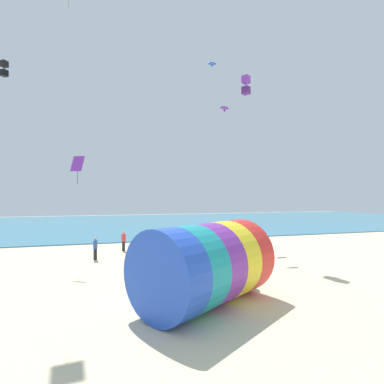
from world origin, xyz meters
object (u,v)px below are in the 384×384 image
(giant_inflatable_tube, at_px, (206,264))
(kite_black_box, at_px, (4,68))
(kite_purple_diamond, at_px, (78,164))
(bystander_far_left, at_px, (95,248))
(kite_purple_parafoil, at_px, (224,108))
(bystander_near_water, at_px, (185,244))
(kite_purple_box, at_px, (246,85))
(kite_blue_parafoil, at_px, (212,64))
(cooler_box, at_px, (234,290))
(kite_handler, at_px, (246,269))
(bystander_mid_beach, at_px, (124,241))

(giant_inflatable_tube, distance_m, kite_black_box, 20.09)
(kite_purple_diamond, distance_m, bystander_far_left, 5.97)
(giant_inflatable_tube, height_order, kite_purple_parafoil, kite_purple_parafoil)
(bystander_far_left, bearing_deg, kite_black_box, 163.59)
(kite_black_box, height_order, bystander_far_left, kite_black_box)
(bystander_near_water, bearing_deg, kite_purple_parafoil, 47.37)
(kite_purple_parafoil, height_order, kite_purple_box, kite_purple_box)
(kite_purple_parafoil, distance_m, kite_purple_diamond, 16.05)
(kite_blue_parafoil, bearing_deg, bystander_near_water, -125.81)
(bystander_near_water, xyz_separation_m, cooler_box, (0.05, -8.57, -0.75))
(kite_black_box, distance_m, cooler_box, 21.39)
(kite_purple_parafoil, distance_m, cooler_box, 20.48)
(giant_inflatable_tube, xyz_separation_m, kite_handler, (2.76, 1.87, -0.84))
(kite_purple_box, height_order, kite_blue_parafoil, kite_blue_parafoil)
(bystander_mid_beach, distance_m, bystander_far_left, 3.55)
(kite_handler, relative_size, bystander_mid_beach, 1.03)
(kite_purple_parafoil, xyz_separation_m, bystander_far_left, (-11.96, -5.41, -12.36))
(kite_blue_parafoil, relative_size, cooler_box, 1.76)
(giant_inflatable_tube, xyz_separation_m, kite_purple_diamond, (-5.72, 9.13, 4.87))
(kite_black_box, bearing_deg, bystander_far_left, -16.41)
(kite_black_box, relative_size, bystander_far_left, 0.73)
(bystander_near_water, bearing_deg, bystander_far_left, 172.62)
(bystander_mid_beach, height_order, bystander_far_left, bystander_mid_beach)
(bystander_near_water, bearing_deg, bystander_mid_beach, 138.35)
(kite_handler, xyz_separation_m, kite_black_box, (-13.59, 10.28, 12.60))
(bystander_near_water, height_order, bystander_far_left, bystander_near_water)
(cooler_box, bearing_deg, bystander_near_water, 90.31)
(kite_purple_diamond, bearing_deg, bystander_near_water, 3.05)
(kite_handler, bearing_deg, kite_purple_parafoil, 71.72)
(kite_purple_box, distance_m, bystander_mid_beach, 16.01)
(giant_inflatable_tube, relative_size, kite_blue_parafoil, 7.20)
(bystander_near_water, distance_m, bystander_mid_beach, 5.53)
(kite_purple_diamond, height_order, bystander_mid_beach, kite_purple_diamond)
(kite_blue_parafoil, distance_m, bystander_near_water, 18.03)
(kite_black_box, height_order, cooler_box, kite_black_box)
(kite_handler, xyz_separation_m, bystander_near_water, (-1.15, 7.64, 0.09))
(kite_handler, bearing_deg, cooler_box, -139.69)
(kite_purple_diamond, distance_m, bystander_mid_beach, 7.72)
(kite_handler, xyz_separation_m, cooler_box, (-1.10, -0.93, -0.65))
(giant_inflatable_tube, bearing_deg, kite_blue_parafoil, 68.99)
(kite_purple_diamond, relative_size, kite_black_box, 1.61)
(kite_purple_parafoil, relative_size, cooler_box, 2.17)
(giant_inflatable_tube, distance_m, cooler_box, 2.42)
(kite_handler, bearing_deg, bystander_near_water, 98.53)
(cooler_box, bearing_deg, kite_purple_diamond, 132.02)
(kite_blue_parafoil, height_order, kite_black_box, kite_blue_parafoil)
(kite_purple_diamond, xyz_separation_m, kite_blue_parafoil, (11.69, 6.44, 10.79))
(kite_blue_parafoil, relative_size, bystander_far_left, 0.58)
(kite_black_box, relative_size, bystander_near_water, 0.64)
(giant_inflatable_tube, relative_size, kite_purple_parafoil, 5.84)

